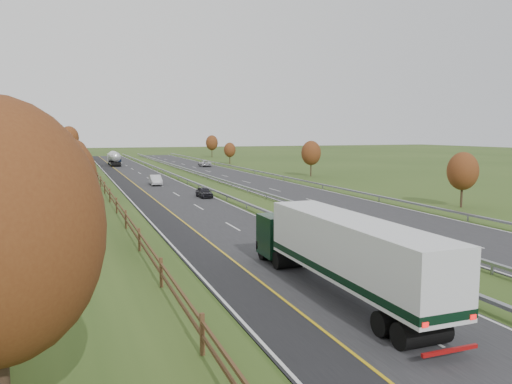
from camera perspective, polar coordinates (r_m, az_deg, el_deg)
ground at (r=75.44m, az=-5.29°, el=0.65°), size 400.00×400.00×0.00m
near_carriageway at (r=78.66m, az=-11.88°, el=0.80°), size 10.50×200.00×0.04m
far_carriageway at (r=82.75m, az=-0.52°, el=1.24°), size 10.50×200.00×0.04m
hard_shoulder at (r=78.19m, az=-14.60°, el=0.69°), size 3.00×200.00×0.04m
lane_markings at (r=79.75m, az=-7.32°, el=0.99°), size 26.75×200.00×0.01m
embankment_left at (r=77.69m, az=-21.42°, el=1.12°), size 12.00×200.00×2.00m
hedge_left at (r=77.63m, az=-22.94°, el=2.20°), size 2.20×180.00×1.10m
fence_left at (r=77.20m, az=-18.14°, el=2.51°), size 0.12×189.06×1.20m
median_barrier_near at (r=79.65m, az=-7.84°, el=1.38°), size 0.32×200.00×0.71m
median_barrier_far at (r=80.92m, az=-4.31°, el=1.51°), size 0.32×200.00×0.71m
outer_barrier_far at (r=84.85m, az=3.16°, el=1.77°), size 0.32×200.00×0.71m
trees_left at (r=74.01m, az=-21.36°, el=5.03°), size 6.64×164.30×7.66m
trees_far at (r=114.44m, az=0.72°, el=4.92°), size 8.45×118.60×7.12m
box_lorry at (r=25.01m, az=9.56°, el=-6.66°), size 2.58×16.28×4.06m
road_tanker at (r=126.57m, az=-15.92°, el=3.76°), size 2.40×11.22×3.46m
car_dark_near at (r=62.51m, az=-5.94°, el=-0.02°), size 1.56×3.79×1.29m
car_silver_mid at (r=78.24m, az=-11.41°, el=1.36°), size 1.81×4.73×1.54m
car_small_far at (r=142.95m, az=-15.63°, el=3.66°), size 2.13×5.08×1.47m
car_oncoming at (r=118.63m, az=-5.90°, el=3.27°), size 2.67×5.33×1.45m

